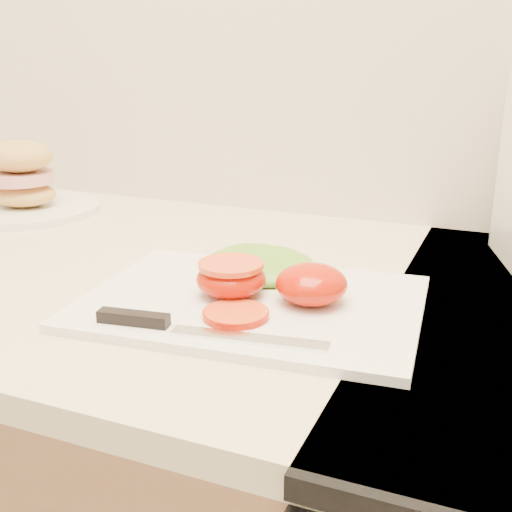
% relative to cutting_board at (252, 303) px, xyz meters
% --- Properties ---
extents(cutting_board, '(0.38, 0.29, 0.01)m').
position_rel_cutting_board_xyz_m(cutting_board, '(0.00, 0.00, 0.00)').
color(cutting_board, white).
rests_on(cutting_board, counter).
extents(tomato_half_dome, '(0.08, 0.08, 0.04)m').
position_rel_cutting_board_xyz_m(tomato_half_dome, '(0.06, 0.01, 0.03)').
color(tomato_half_dome, red).
rests_on(tomato_half_dome, cutting_board).
extents(tomato_half_cut, '(0.08, 0.08, 0.04)m').
position_rel_cutting_board_xyz_m(tomato_half_cut, '(-0.02, -0.00, 0.03)').
color(tomato_half_cut, red).
rests_on(tomato_half_cut, cutting_board).
extents(tomato_slice_0, '(0.06, 0.06, 0.01)m').
position_rel_cutting_board_xyz_m(tomato_slice_0, '(0.00, -0.05, 0.01)').
color(tomato_slice_0, '#F0571F').
rests_on(tomato_slice_0, cutting_board).
extents(lettuce_leaf_0, '(0.14, 0.10, 0.03)m').
position_rel_cutting_board_xyz_m(lettuce_leaf_0, '(-0.02, 0.07, 0.02)').
color(lettuce_leaf_0, '#68AA2D').
rests_on(lettuce_leaf_0, cutting_board).
extents(knife, '(0.23, 0.04, 0.01)m').
position_rel_cutting_board_xyz_m(knife, '(-0.03, -0.10, 0.01)').
color(knife, silver).
rests_on(knife, cutting_board).
extents(sandwich_plate, '(0.25, 0.25, 0.12)m').
position_rel_cutting_board_xyz_m(sandwich_plate, '(-0.52, 0.23, 0.04)').
color(sandwich_plate, white).
rests_on(sandwich_plate, counter).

